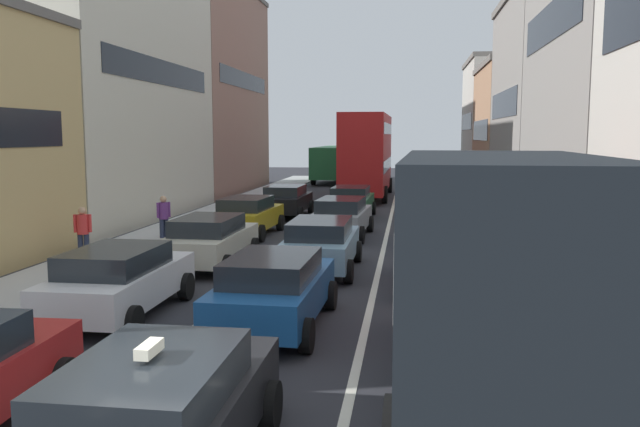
# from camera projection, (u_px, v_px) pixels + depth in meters

# --- Properties ---
(sidewalk_left) EXTENTS (2.60, 64.00, 0.14)m
(sidewalk_left) POSITION_uv_depth(u_px,v_px,m) (190.00, 224.00, 27.43)
(sidewalk_left) COLOR #B6B6B6
(sidewalk_left) RESTS_ON ground
(lane_stripe_left) EXTENTS (0.16, 60.00, 0.01)m
(lane_stripe_left) POSITION_uv_depth(u_px,v_px,m) (306.00, 228.00, 26.75)
(lane_stripe_left) COLOR silver
(lane_stripe_left) RESTS_ON ground
(lane_stripe_right) EXTENTS (0.16, 60.00, 0.01)m
(lane_stripe_right) POSITION_uv_depth(u_px,v_px,m) (388.00, 229.00, 26.29)
(lane_stripe_right) COLOR silver
(lane_stripe_right) RESTS_ON ground
(building_row_left) EXTENTS (7.20, 43.90, 13.89)m
(building_row_left) POSITION_uv_depth(u_px,v_px,m) (116.00, 92.00, 32.06)
(building_row_left) COLOR tan
(building_row_left) RESTS_ON ground
(building_row_right) EXTENTS (7.20, 43.90, 13.01)m
(building_row_right) POSITION_uv_depth(u_px,v_px,m) (603.00, 99.00, 24.84)
(building_row_right) COLOR #B2ADA3
(building_row_right) RESTS_ON ground
(removalist_box_truck) EXTENTS (2.89, 7.77, 3.58)m
(removalist_box_truck) POSITION_uv_depth(u_px,v_px,m) (492.00, 268.00, 9.04)
(removalist_box_truck) COLOR #A51E1E
(removalist_box_truck) RESTS_ON ground
(taxi_centre_lane_front) EXTENTS (2.07, 4.30, 1.66)m
(taxi_centre_lane_front) POSITION_uv_depth(u_px,v_px,m) (157.00, 416.00, 7.01)
(taxi_centre_lane_front) COLOR black
(taxi_centre_lane_front) RESTS_ON ground
(sedan_centre_lane_second) EXTENTS (2.16, 4.35, 1.49)m
(sedan_centre_lane_second) POSITION_uv_depth(u_px,v_px,m) (274.00, 289.00, 12.82)
(sedan_centre_lane_second) COLOR #194C8C
(sedan_centre_lane_second) RESTS_ON ground
(wagon_left_lane_second) EXTENTS (2.07, 4.31, 1.49)m
(wagon_left_lane_second) POSITION_uv_depth(u_px,v_px,m) (119.00, 279.00, 13.63)
(wagon_left_lane_second) COLOR silver
(wagon_left_lane_second) RESTS_ON ground
(hatchback_centre_lane_third) EXTENTS (2.07, 4.30, 1.49)m
(hatchback_centre_lane_third) POSITION_uv_depth(u_px,v_px,m) (321.00, 244.00, 18.14)
(hatchback_centre_lane_third) COLOR #759EB7
(hatchback_centre_lane_third) RESTS_ON ground
(sedan_left_lane_third) EXTENTS (2.13, 4.33, 1.49)m
(sedan_left_lane_third) POSITION_uv_depth(u_px,v_px,m) (210.00, 240.00, 18.82)
(sedan_left_lane_third) COLOR beige
(sedan_left_lane_third) RESTS_ON ground
(coupe_centre_lane_fourth) EXTENTS (2.25, 4.39, 1.49)m
(coupe_centre_lane_fourth) POSITION_uv_depth(u_px,v_px,m) (342.00, 216.00, 24.28)
(coupe_centre_lane_fourth) COLOR gray
(coupe_centre_lane_fourth) RESTS_ON ground
(sedan_left_lane_fourth) EXTENTS (2.22, 4.38, 1.49)m
(sedan_left_lane_fourth) POSITION_uv_depth(u_px,v_px,m) (247.00, 215.00, 24.65)
(sedan_left_lane_fourth) COLOR #B29319
(sedan_left_lane_fourth) RESTS_ON ground
(sedan_centre_lane_fifth) EXTENTS (2.16, 4.35, 1.49)m
(sedan_centre_lane_fifth) POSITION_uv_depth(u_px,v_px,m) (351.00, 201.00, 29.78)
(sedan_centre_lane_fifth) COLOR #19592D
(sedan_centre_lane_fifth) RESTS_ON ground
(sedan_left_lane_fifth) EXTENTS (2.12, 4.33, 1.49)m
(sedan_left_lane_fifth) POSITION_uv_depth(u_px,v_px,m) (286.00, 200.00, 30.36)
(sedan_left_lane_fifth) COLOR black
(sedan_left_lane_fifth) RESTS_ON ground
(sedan_right_lane_behind_truck) EXTENTS (2.13, 4.33, 1.49)m
(sedan_right_lane_behind_truck) POSITION_uv_depth(u_px,v_px,m) (437.00, 255.00, 16.38)
(sedan_right_lane_behind_truck) COLOR #A51E1E
(sedan_right_lane_behind_truck) RESTS_ON ground
(wagon_right_lane_far) EXTENTS (2.26, 4.40, 1.49)m
(wagon_right_lane_far) POSITION_uv_depth(u_px,v_px,m) (440.00, 225.00, 21.98)
(wagon_right_lane_far) COLOR #194C8C
(wagon_right_lane_far) RESTS_ON ground
(bus_mid_queue_primary) EXTENTS (2.89, 10.53, 5.06)m
(bus_mid_queue_primary) POSITION_uv_depth(u_px,v_px,m) (367.00, 152.00, 39.35)
(bus_mid_queue_primary) COLOR #B21919
(bus_mid_queue_primary) RESTS_ON ground
(bus_far_queue_secondary) EXTENTS (2.96, 10.55, 2.90)m
(bus_far_queue_secondary) POSITION_uv_depth(u_px,v_px,m) (335.00, 161.00, 52.82)
(bus_far_queue_secondary) COLOR #1E6033
(bus_far_queue_secondary) RESTS_ON ground
(pedestrian_near_kerb) EXTENTS (0.53, 0.34, 1.66)m
(pedestrian_near_kerb) POSITION_uv_depth(u_px,v_px,m) (83.00, 230.00, 19.73)
(pedestrian_near_kerb) COLOR #262D47
(pedestrian_near_kerb) RESTS_ON ground
(pedestrian_mid_sidewalk) EXTENTS (0.39, 0.43, 1.66)m
(pedestrian_mid_sidewalk) POSITION_uv_depth(u_px,v_px,m) (164.00, 215.00, 23.29)
(pedestrian_mid_sidewalk) COLOR #262D47
(pedestrian_mid_sidewalk) RESTS_ON ground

